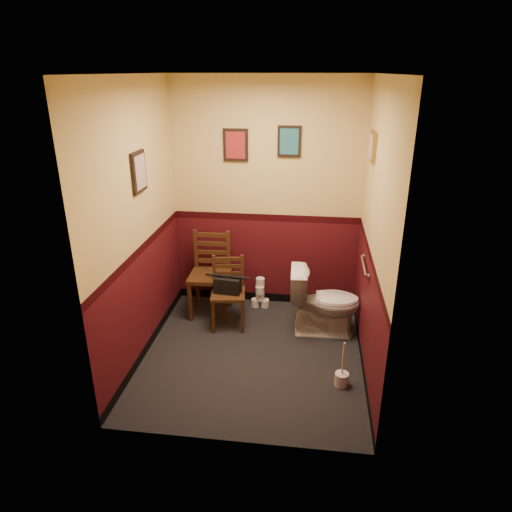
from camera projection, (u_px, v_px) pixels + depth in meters
The scene contains 17 objects.
floor at pixel (253, 354), 4.72m from camera, with size 2.20×2.40×0.00m, color black.
ceiling at pixel (252, 74), 3.70m from camera, with size 2.20×2.40×0.00m, color silver.
wall_back at pixel (266, 198), 5.31m from camera, with size 2.20×2.70×0.00m, color #440D14.
wall_front at pixel (229, 288), 3.10m from camera, with size 2.20×2.70×0.00m, color #440D14.
wall_left at pixel (138, 226), 4.34m from camera, with size 2.40×2.70×0.00m, color #440D14.
wall_right at pixel (374, 236), 4.08m from camera, with size 2.40×2.70×0.00m, color #440D14.
grab_bar at pixel (364, 266), 4.46m from camera, with size 0.05×0.56×0.06m.
framed_print_back_a at pixel (236, 145), 5.10m from camera, with size 0.28×0.04×0.36m.
framed_print_back_b at pixel (289, 141), 5.01m from camera, with size 0.26×0.04×0.34m.
framed_print_left at pixel (139, 172), 4.24m from camera, with size 0.04×0.30×0.38m.
framed_print_right at pixel (372, 146), 4.36m from camera, with size 0.04×0.34×0.28m.
toilet at pixel (325, 302), 4.98m from camera, with size 0.43×0.77×0.76m, color white.
toilet_brush at pixel (342, 378), 4.23m from camera, with size 0.13×0.13×0.46m.
chair_left at pixel (210, 274), 5.38m from camera, with size 0.47×0.47×0.99m.
chair_right at pixel (228, 292), 5.14m from camera, with size 0.42×0.42×0.80m.
handbag at pixel (228, 285), 5.07m from camera, with size 0.30×0.17×0.21m.
tp_stack at pixel (260, 295), 5.61m from camera, with size 0.22×0.13×0.38m.
Camera 1 is at (0.54, -3.94, 2.73)m, focal length 32.00 mm.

